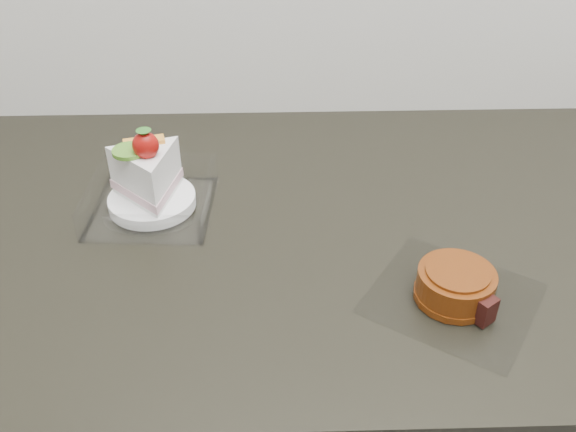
% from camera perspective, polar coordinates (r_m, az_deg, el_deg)
% --- Properties ---
extents(counter, '(2.04, 0.64, 0.90)m').
position_cam_1_polar(counter, '(1.18, 11.51, -18.12)').
color(counter, black).
rests_on(counter, ground).
extents(cake_tray, '(0.16, 0.16, 0.12)m').
position_cam_1_polar(cake_tray, '(0.85, -12.15, 2.47)').
color(cake_tray, white).
rests_on(cake_tray, counter).
extents(mooncake_wrap, '(0.23, 0.23, 0.04)m').
position_cam_1_polar(mooncake_wrap, '(0.73, 14.70, -6.23)').
color(mooncake_wrap, white).
rests_on(mooncake_wrap, counter).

